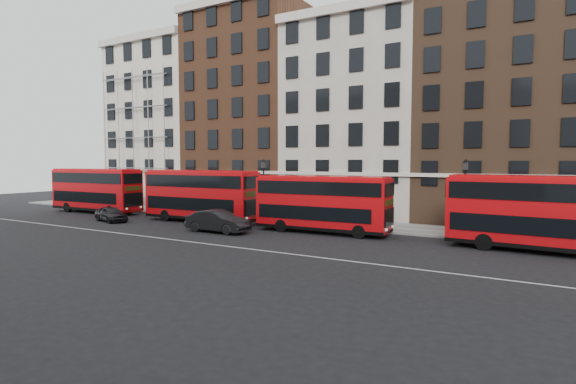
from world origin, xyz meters
The scene contains 14 objects.
ground centered at (0.00, 0.00, 0.00)m, with size 120.00×120.00×0.00m, color black.
pavement centered at (0.00, 10.50, 0.07)m, with size 80.00×5.00×0.15m, color gray.
kerb centered at (0.00, 8.00, 0.08)m, with size 80.00×0.30×0.16m, color gray.
road_centre_line centered at (0.00, -2.00, 0.01)m, with size 70.00×0.12×0.01m, color white.
building_terrace centered at (-0.31, 17.88, 10.24)m, with size 64.00×11.95×22.00m.
bus_a centered at (-23.91, 5.69, 2.43)m, with size 10.85×2.90×4.53m.
bus_b centered at (-9.83, 5.69, 2.43)m, with size 10.83×2.85×4.52m.
bus_c centered at (1.89, 5.69, 2.27)m, with size 10.16×2.84×4.23m.
bus_d centered at (16.20, 5.69, 2.41)m, with size 10.83×3.30×4.49m.
car_rear centered at (-16.89, 1.96, 0.67)m, with size 1.59×3.94×1.34m, color black.
car_front centered at (-4.97, 2.07, 0.83)m, with size 1.76×5.04×1.66m, color black.
lamp_post_left centered at (-5.52, 9.14, 3.08)m, with size 0.44×0.44×5.33m.
lamp_post_right centered at (11.31, 9.09, 3.08)m, with size 0.44×0.44×5.33m.
iron_railings centered at (0.00, 12.70, 0.65)m, with size 6.60×0.06×1.00m, color black, non-canonical shape.
Camera 1 is at (16.42, -24.04, 5.35)m, focal length 28.00 mm.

